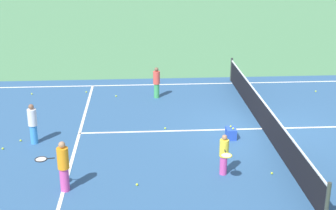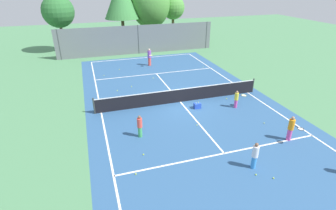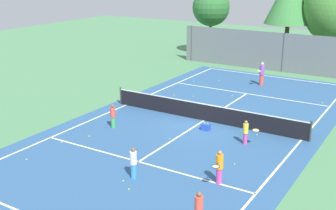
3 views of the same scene
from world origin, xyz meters
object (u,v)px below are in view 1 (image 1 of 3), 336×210
at_px(player_2, 33,124).
at_px(tennis_ball_3, 32,94).
at_px(tennis_ball_0, 86,92).
at_px(tennis_ball_2, 137,185).
at_px(tennis_ball_6, 3,149).
at_px(player_1, 63,166).
at_px(tennis_ball_13, 116,96).
at_px(player_3, 157,82).
at_px(tennis_ball_7, 316,91).
at_px(tennis_ball_1, 272,173).
at_px(tennis_ball_4, 21,141).
at_px(tennis_ball_9, 165,128).
at_px(player_4, 224,154).
at_px(ball_crate, 231,133).

height_order(player_2, tennis_ball_3, player_2).
bearing_deg(tennis_ball_0, tennis_ball_2, 14.59).
bearing_deg(tennis_ball_6, player_1, 40.19).
height_order(tennis_ball_2, tennis_ball_13, same).
distance_m(tennis_ball_0, tennis_ball_6, 6.08).
xyz_separation_m(player_3, tennis_ball_7, (-0.31, 6.94, -0.64)).
xyz_separation_m(player_1, tennis_ball_2, (-0.14, 1.93, -0.71)).
distance_m(player_2, tennis_ball_1, 7.69).
bearing_deg(player_2, tennis_ball_3, -167.70).
height_order(tennis_ball_4, tennis_ball_9, same).
bearing_deg(tennis_ball_0, player_2, -12.63).
distance_m(player_3, tennis_ball_2, 7.53).
height_order(player_3, tennis_ball_6, player_3).
height_order(player_4, tennis_ball_13, player_4).
bearing_deg(player_3, tennis_ball_1, 23.09).
bearing_deg(player_4, tennis_ball_4, -113.46).
bearing_deg(player_1, tennis_ball_0, -178.44).
bearing_deg(tennis_ball_4, tennis_ball_6, -35.22).
height_order(player_1, player_2, player_1).
xyz_separation_m(tennis_ball_6, tennis_ball_9, (-1.36, 5.27, 0.00)).
xyz_separation_m(tennis_ball_6, tennis_ball_7, (-5.15, 12.06, 0.00)).
relative_size(player_1, tennis_ball_4, 21.66).
height_order(tennis_ball_1, tennis_ball_2, same).
relative_size(tennis_ball_4, tennis_ball_6, 1.00).
height_order(player_1, tennis_ball_1, player_1).
bearing_deg(tennis_ball_0, tennis_ball_9, 36.15).
height_order(tennis_ball_6, tennis_ball_9, same).
xyz_separation_m(tennis_ball_0, tennis_ball_13, (0.65, 1.31, 0.00)).
distance_m(player_4, tennis_ball_7, 9.05).
height_order(player_4, tennis_ball_7, player_4).
bearing_deg(player_4, tennis_ball_3, -138.05).
bearing_deg(tennis_ball_6, tennis_ball_4, 144.78).
height_order(player_1, player_4, player_1).
height_order(tennis_ball_2, tennis_ball_6, same).
distance_m(tennis_ball_6, tennis_ball_7, 13.12).
height_order(tennis_ball_3, tennis_ball_6, same).
bearing_deg(ball_crate, tennis_ball_7, 135.63).
distance_m(tennis_ball_0, tennis_ball_3, 2.31).
relative_size(player_3, tennis_ball_0, 19.85).
distance_m(player_1, player_2, 3.49).
bearing_deg(player_2, tennis_ball_6, -64.94).
bearing_deg(tennis_ball_4, tennis_ball_9, 98.88).
xyz_separation_m(tennis_ball_2, tennis_ball_3, (-8.19, -4.47, 0.00)).
bearing_deg(tennis_ball_9, player_2, -77.92).
bearing_deg(tennis_ball_4, tennis_ball_7, 111.34).
relative_size(tennis_ball_1, tennis_ball_3, 1.00).
distance_m(tennis_ball_2, tennis_ball_3, 9.33).
distance_m(player_2, tennis_ball_3, 5.31).
xyz_separation_m(tennis_ball_3, tennis_ball_9, (4.22, 5.47, 0.00)).
relative_size(player_1, tennis_ball_13, 21.66).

